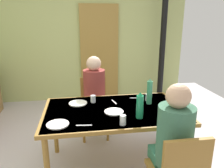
{
  "coord_description": "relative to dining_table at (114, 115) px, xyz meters",
  "views": [
    {
      "loc": [
        -0.03,
        -2.27,
        1.69
      ],
      "look_at": [
        0.33,
        0.09,
        0.99
      ],
      "focal_mm": 34.98,
      "sensor_mm": 36.0,
      "label": 1
    }
  ],
  "objects": [
    {
      "name": "door_wooden",
      "position": [
        0.08,
        2.4,
        0.33
      ],
      "size": [
        0.8,
        0.05,
        2.0
      ],
      "primitive_type": "cube",
      "color": "olive",
      "rests_on": "ground_plane"
    },
    {
      "name": "wall_back",
      "position": [
        -0.33,
        2.48,
        0.58
      ],
      "size": [
        4.53,
        0.1,
        2.5
      ],
      "primitive_type": "cube",
      "color": "#B1BB70",
      "rests_on": "ground_plane"
    },
    {
      "name": "drinking_glass_by_near_diner",
      "position": [
        0.45,
        0.2,
        0.11
      ],
      "size": [
        0.06,
        0.06,
        0.09
      ],
      "primitive_type": "cylinder",
      "color": "silver",
      "rests_on": "dining_table"
    },
    {
      "name": "cutlery_fork_near",
      "position": [
        0.04,
        0.22,
        0.07
      ],
      "size": [
        0.05,
        0.15,
        0.0
      ],
      "primitive_type": "cube",
      "rotation": [
        0.0,
        0.0,
        4.92
      ],
      "color": "silver",
      "rests_on": "dining_table"
    },
    {
      "name": "dinner_plate_far_center",
      "position": [
        -0.4,
        0.23,
        0.07
      ],
      "size": [
        0.21,
        0.21,
        0.01
      ],
      "primitive_type": "cylinder",
      "color": "white",
      "rests_on": "dining_table"
    },
    {
      "name": "dinner_plate_near_left",
      "position": [
        -0.59,
        -0.28,
        0.07
      ],
      "size": [
        0.21,
        0.21,
        0.01
      ],
      "primitive_type": "cylinder",
      "color": "white",
      "rests_on": "dining_table"
    },
    {
      "name": "dinner_plate_near_right",
      "position": [
        -0.01,
        -0.07,
        0.07
      ],
      "size": [
        0.21,
        0.21,
        0.01
      ],
      "primitive_type": "cylinder",
      "color": "white",
      "rests_on": "dining_table"
    },
    {
      "name": "drinking_glass_by_far_diner",
      "position": [
        0.02,
        -0.37,
        0.11
      ],
      "size": [
        0.06,
        0.06,
        0.1
      ],
      "primitive_type": "cylinder",
      "color": "silver",
      "rests_on": "dining_table"
    },
    {
      "name": "stove_pipe_column",
      "position": [
        1.37,
        2.13,
        0.58
      ],
      "size": [
        0.12,
        0.12,
        2.5
      ],
      "primitive_type": "cylinder",
      "color": "black",
      "rests_on": "ground_plane"
    },
    {
      "name": "cutlery_knife_far",
      "position": [
        0.34,
        0.31,
        0.07
      ],
      "size": [
        0.15,
        0.04,
        0.0
      ],
      "primitive_type": "cube",
      "rotation": [
        0.0,
        0.0,
        2.98
      ],
      "color": "silver",
      "rests_on": "dining_table"
    },
    {
      "name": "cutlery_knife_near",
      "position": [
        -0.34,
        -0.34,
        0.07
      ],
      "size": [
        0.15,
        0.03,
        0.0
      ],
      "primitive_type": "cube",
      "rotation": [
        0.0,
        0.0,
        6.16
      ],
      "color": "silver",
      "rests_on": "dining_table"
    },
    {
      "name": "person_near_diner",
      "position": [
        0.39,
        -0.69,
        0.11
      ],
      "size": [
        0.3,
        0.37,
        0.77
      ],
      "color": "#2E6A4E",
      "rests_on": "ground_plane"
    },
    {
      "name": "person_far_diner",
      "position": [
        -0.16,
        0.69,
        0.11
      ],
      "size": [
        0.3,
        0.37,
        0.77
      ],
      "rotation": [
        0.0,
        0.0,
        3.14
      ],
      "color": "maroon",
      "rests_on": "ground_plane"
    },
    {
      "name": "water_bottle_green_far",
      "position": [
        0.44,
        0.11,
        0.21
      ],
      "size": [
        0.07,
        0.07,
        0.31
      ],
      "color": "#3B9365",
      "rests_on": "dining_table"
    },
    {
      "name": "chair_far_diner",
      "position": [
        -0.16,
        0.83,
        -0.17
      ],
      "size": [
        0.4,
        0.4,
        0.87
      ],
      "rotation": [
        0.0,
        0.0,
        3.14
      ],
      "color": "olive",
      "rests_on": "ground_plane"
    },
    {
      "name": "drinking_glass_spare_center",
      "position": [
        -0.21,
        0.25,
        0.11
      ],
      "size": [
        0.06,
        0.06,
        0.09
      ],
      "primitive_type": "cylinder",
      "color": "silver",
      "rests_on": "dining_table"
    },
    {
      "name": "serving_bowl_center",
      "position": [
        0.62,
        -0.16,
        0.09
      ],
      "size": [
        0.17,
        0.17,
        0.05
      ],
      "primitive_type": "cylinder",
      "color": "silver",
      "rests_on": "dining_table"
    },
    {
      "name": "water_bottle_green_near",
      "position": [
        0.22,
        -0.25,
        0.19
      ],
      "size": [
        0.07,
        0.07,
        0.27
      ],
      "color": "#1C8553",
      "rests_on": "dining_table"
    },
    {
      "name": "ground_plane",
      "position": [
        -0.33,
        0.06,
        -0.67
      ],
      "size": [
        6.29,
        6.29,
        0.0
      ],
      "primitive_type": "plane",
      "color": "#BCB2B6"
    },
    {
      "name": "dining_table",
      "position": [
        0.0,
        0.0,
        0.0
      ],
      "size": [
        1.54,
        0.95,
        0.74
      ],
      "color": "olive",
      "rests_on": "ground_plane"
    }
  ]
}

